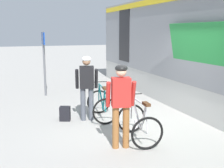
{
  "coord_description": "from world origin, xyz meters",
  "views": [
    {
      "loc": [
        -3.17,
        -6.22,
        2.43
      ],
      "look_at": [
        -0.7,
        0.44,
        1.05
      ],
      "focal_mm": 44.11,
      "sensor_mm": 36.0,
      "label": 1
    }
  ],
  "objects_px": {
    "cyclist_near_in_dark": "(87,83)",
    "bicycle_near_teal": "(102,105)",
    "bicycle_far_silver": "(139,123)",
    "platform_sign_post": "(44,53)",
    "water_bottle_near_the_bikes": "(136,124)",
    "backpack_on_platform": "(65,114)",
    "cyclist_far_in_red": "(121,99)"
  },
  "relations": [
    {
      "from": "bicycle_far_silver",
      "to": "backpack_on_platform",
      "type": "height_order",
      "value": "bicycle_far_silver"
    },
    {
      "from": "bicycle_near_teal",
      "to": "backpack_on_platform",
      "type": "height_order",
      "value": "bicycle_near_teal"
    },
    {
      "from": "cyclist_near_in_dark",
      "to": "platform_sign_post",
      "type": "distance_m",
      "value": 3.52
    },
    {
      "from": "bicycle_near_teal",
      "to": "backpack_on_platform",
      "type": "relative_size",
      "value": 2.88
    },
    {
      "from": "water_bottle_near_the_bikes",
      "to": "bicycle_near_teal",
      "type": "bearing_deg",
      "value": 117.52
    },
    {
      "from": "bicycle_near_teal",
      "to": "water_bottle_near_the_bikes",
      "type": "height_order",
      "value": "bicycle_near_teal"
    },
    {
      "from": "bicycle_near_teal",
      "to": "platform_sign_post",
      "type": "bearing_deg",
      "value": 108.34
    },
    {
      "from": "bicycle_near_teal",
      "to": "platform_sign_post",
      "type": "relative_size",
      "value": 0.48
    },
    {
      "from": "bicycle_near_teal",
      "to": "water_bottle_near_the_bikes",
      "type": "xyz_separation_m",
      "value": [
        0.55,
        -1.06,
        -0.29
      ]
    },
    {
      "from": "backpack_on_platform",
      "to": "bicycle_near_teal",
      "type": "bearing_deg",
      "value": 11.86
    },
    {
      "from": "cyclist_far_in_red",
      "to": "water_bottle_near_the_bikes",
      "type": "bearing_deg",
      "value": 49.5
    },
    {
      "from": "bicycle_far_silver",
      "to": "platform_sign_post",
      "type": "height_order",
      "value": "platform_sign_post"
    },
    {
      "from": "bicycle_far_silver",
      "to": "water_bottle_near_the_bikes",
      "type": "distance_m",
      "value": 0.83
    },
    {
      "from": "platform_sign_post",
      "to": "bicycle_far_silver",
      "type": "bearing_deg",
      "value": -74.88
    },
    {
      "from": "cyclist_near_in_dark",
      "to": "backpack_on_platform",
      "type": "xyz_separation_m",
      "value": [
        -0.59,
        0.15,
        -0.85
      ]
    },
    {
      "from": "cyclist_near_in_dark",
      "to": "cyclist_far_in_red",
      "type": "distance_m",
      "value": 2.03
    },
    {
      "from": "bicycle_near_teal",
      "to": "water_bottle_near_the_bikes",
      "type": "relative_size",
      "value": 4.96
    },
    {
      "from": "bicycle_near_teal",
      "to": "platform_sign_post",
      "type": "height_order",
      "value": "platform_sign_post"
    },
    {
      "from": "cyclist_near_in_dark",
      "to": "bicycle_near_teal",
      "type": "distance_m",
      "value": 0.78
    },
    {
      "from": "cyclist_near_in_dark",
      "to": "bicycle_near_teal",
      "type": "xyz_separation_m",
      "value": [
        0.42,
        -0.03,
        -0.65
      ]
    },
    {
      "from": "bicycle_near_teal",
      "to": "backpack_on_platform",
      "type": "xyz_separation_m",
      "value": [
        -1.01,
        0.17,
        -0.2
      ]
    },
    {
      "from": "cyclist_far_in_red",
      "to": "bicycle_far_silver",
      "type": "xyz_separation_m",
      "value": [
        0.52,
        0.21,
        -0.65
      ]
    },
    {
      "from": "cyclist_near_in_dark",
      "to": "water_bottle_near_the_bikes",
      "type": "distance_m",
      "value": 1.73
    },
    {
      "from": "cyclist_near_in_dark",
      "to": "bicycle_far_silver",
      "type": "relative_size",
      "value": 1.56
    },
    {
      "from": "cyclist_near_in_dark",
      "to": "platform_sign_post",
      "type": "relative_size",
      "value": 0.73
    },
    {
      "from": "water_bottle_near_the_bikes",
      "to": "bicycle_far_silver",
      "type": "bearing_deg",
      "value": -111.17
    },
    {
      "from": "cyclist_far_in_red",
      "to": "platform_sign_post",
      "type": "bearing_deg",
      "value": 99.32
    },
    {
      "from": "platform_sign_post",
      "to": "bicycle_near_teal",
      "type": "bearing_deg",
      "value": -71.66
    },
    {
      "from": "cyclist_near_in_dark",
      "to": "cyclist_far_in_red",
      "type": "xyz_separation_m",
      "value": [
        0.18,
        -2.02,
        0.0
      ]
    },
    {
      "from": "bicycle_far_silver",
      "to": "platform_sign_post",
      "type": "bearing_deg",
      "value": 105.12
    },
    {
      "from": "backpack_on_platform",
      "to": "water_bottle_near_the_bikes",
      "type": "height_order",
      "value": "backpack_on_platform"
    },
    {
      "from": "bicycle_near_teal",
      "to": "bicycle_far_silver",
      "type": "xyz_separation_m",
      "value": [
        0.27,
        -1.78,
        0.0
      ]
    }
  ]
}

